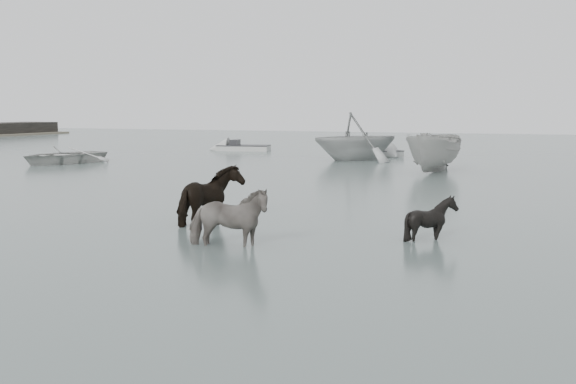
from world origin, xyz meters
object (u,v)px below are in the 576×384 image
(pony_pinto, at_px, (228,211))
(rowboat_lead, at_px, (63,154))
(pony_dark, at_px, (212,190))
(pony_black, at_px, (431,213))

(pony_pinto, xyz_separation_m, rowboat_lead, (-18.32, 17.20, -0.25))
(pony_pinto, bearing_deg, pony_dark, 20.02)
(rowboat_lead, bearing_deg, pony_black, -21.66)
(pony_pinto, bearing_deg, pony_black, -71.10)
(pony_dark, distance_m, rowboat_lead, 22.03)
(pony_pinto, height_order, rowboat_lead, pony_pinto)
(pony_pinto, relative_size, pony_dark, 1.05)
(pony_pinto, xyz_separation_m, pony_black, (3.76, 2.42, -0.16))
(pony_pinto, xyz_separation_m, pony_dark, (-1.78, 2.66, 0.10))
(pony_pinto, distance_m, rowboat_lead, 25.13)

